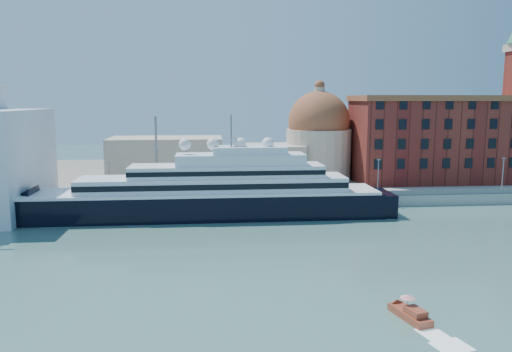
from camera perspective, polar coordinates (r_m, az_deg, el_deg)
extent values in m
plane|color=#39635B|center=(82.40, 0.67, -8.26)|extent=(400.00, 400.00, 0.00)
cube|color=gray|center=(114.97, -1.11, -2.74)|extent=(180.00, 10.00, 2.50)
cube|color=slate|center=(155.33, -2.24, 0.15)|extent=(260.00, 72.00, 2.00)
cube|color=slate|center=(110.21, -0.94, -2.26)|extent=(180.00, 0.10, 1.20)
cube|color=black|center=(103.74, -5.90, -3.58)|extent=(73.11, 11.25, 6.09)
cone|color=black|center=(111.04, -26.19, -3.63)|extent=(9.37, 11.25, 11.25)
cube|color=black|center=(109.65, 13.60, -3.22)|extent=(5.62, 10.31, 5.62)
cube|color=white|center=(103.10, -5.93, -1.80)|extent=(71.24, 11.44, 0.56)
cube|color=white|center=(102.80, -4.90, -0.86)|extent=(54.37, 9.37, 2.81)
cube|color=black|center=(98.18, -4.88, -1.31)|extent=(54.37, 0.15, 1.12)
cube|color=white|center=(102.46, -3.35, 0.61)|extent=(39.37, 8.44, 2.44)
cube|color=white|center=(102.30, -1.78, 1.93)|extent=(26.25, 7.50, 2.25)
cube|color=white|center=(102.23, -0.74, 2.99)|extent=(15.00, 6.56, 1.50)
cylinder|color=slate|center=(101.68, -2.86, 5.17)|extent=(0.28, 0.28, 6.56)
sphere|color=white|center=(101.89, -8.13, 3.62)|extent=(2.44, 2.44, 2.44)
sphere|color=white|center=(101.78, -4.96, 3.67)|extent=(2.44, 2.44, 2.44)
sphere|color=white|center=(101.97, -1.79, 3.71)|extent=(2.44, 2.44, 2.44)
sphere|color=white|center=(102.47, 1.35, 3.74)|extent=(2.44, 2.44, 2.44)
cube|color=maroon|center=(59.89, 17.16, -15.00)|extent=(3.25, 6.08, 0.96)
cube|color=maroon|center=(58.86, 17.77, -14.59)|extent=(2.07, 2.71, 0.77)
cylinder|color=slate|center=(59.78, 16.93, -13.78)|extent=(0.06, 0.06, 1.54)
cone|color=red|center=(59.46, 16.97, -13.01)|extent=(1.74, 1.74, 0.39)
cube|color=maroon|center=(144.09, 19.44, 3.80)|extent=(42.00, 18.00, 22.00)
cube|color=brown|center=(143.67, 19.67, 8.37)|extent=(43.00, 19.00, 1.50)
cylinder|color=beige|center=(140.53, 7.13, 2.48)|extent=(18.00, 18.00, 14.00)
sphere|color=brown|center=(139.85, 7.20, 6.15)|extent=(17.00, 17.00, 17.00)
cylinder|color=beige|center=(139.74, 7.26, 9.42)|extent=(3.00, 3.00, 3.00)
cube|color=beige|center=(136.44, 1.54, 1.51)|extent=(18.00, 14.00, 10.00)
cube|color=beige|center=(137.82, -10.20, 1.87)|extent=(30.00, 16.00, 12.00)
cylinder|color=slate|center=(112.88, -16.37, -0.60)|extent=(0.24, 0.24, 8.00)
cube|color=slate|center=(112.32, -16.46, 1.46)|extent=(0.80, 0.30, 0.25)
cylinder|color=slate|center=(111.09, -1.01, -0.39)|extent=(0.24, 0.24, 8.00)
cube|color=slate|center=(110.52, -1.01, 1.71)|extent=(0.80, 0.30, 0.25)
cylinder|color=slate|center=(117.23, 13.78, -0.16)|extent=(0.24, 0.24, 8.00)
cube|color=slate|center=(116.68, 13.85, 1.83)|extent=(0.80, 0.30, 0.25)
cylinder|color=slate|center=(130.16, 26.36, 0.04)|extent=(0.24, 0.24, 8.00)
cube|color=slate|center=(129.67, 26.48, 1.83)|extent=(0.80, 0.30, 0.25)
cylinder|color=slate|center=(112.70, -11.29, 2.14)|extent=(0.50, 0.50, 18.00)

